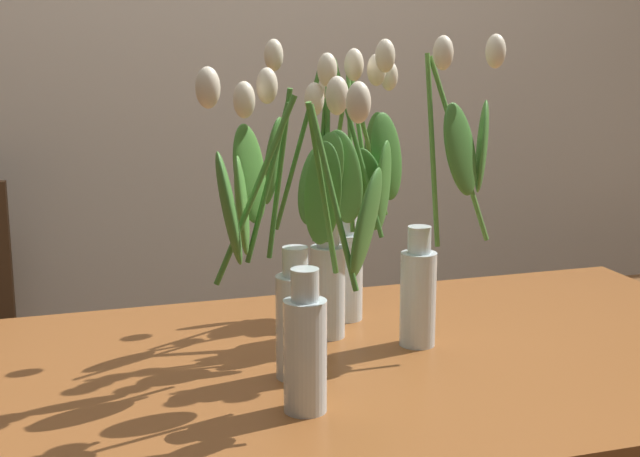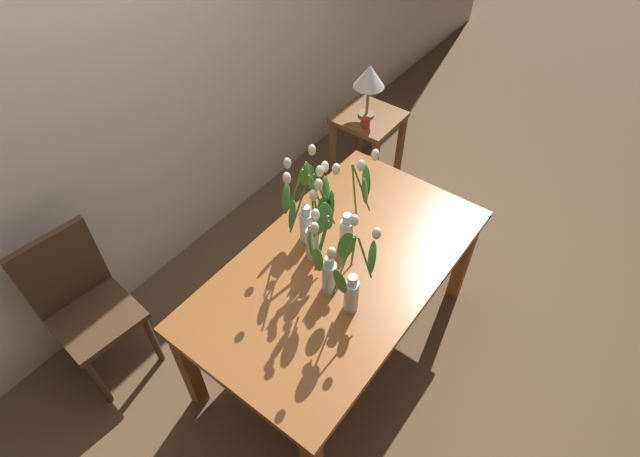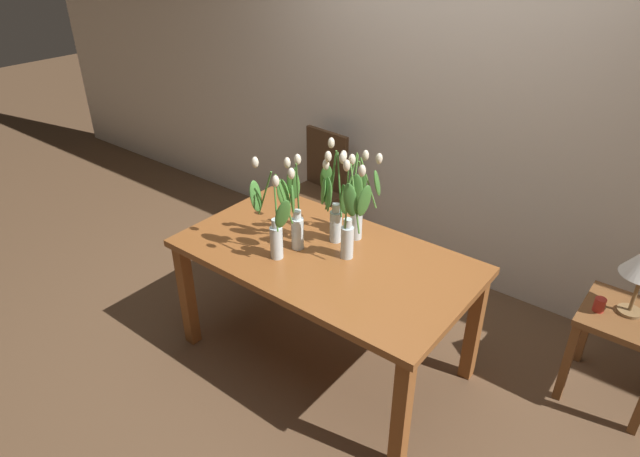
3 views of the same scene
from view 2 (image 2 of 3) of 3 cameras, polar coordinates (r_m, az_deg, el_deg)
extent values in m
plane|color=brown|center=(3.11, 1.88, -12.72)|extent=(18.00, 18.00, 0.00)
cube|color=silver|center=(2.90, -20.36, 16.55)|extent=(9.00, 0.10, 2.70)
cube|color=brown|center=(2.52, 2.27, -4.38)|extent=(1.60, 0.90, 0.04)
cube|color=brown|center=(3.15, 15.81, -3.40)|extent=(0.07, 0.07, 0.70)
cube|color=brown|center=(2.71, -14.53, -15.05)|extent=(0.07, 0.07, 0.70)
cube|color=brown|center=(3.36, 4.00, 2.66)|extent=(0.07, 0.07, 0.70)
cylinder|color=silver|center=(2.34, 1.04, -5.53)|extent=(0.07, 0.07, 0.18)
cylinder|color=silver|center=(2.25, 1.08, -3.74)|extent=(0.04, 0.04, 0.05)
cylinder|color=silver|center=(2.36, 1.03, -5.97)|extent=(0.06, 0.06, 0.11)
cylinder|color=#3D752D|center=(2.13, 0.18, -2.04)|extent=(0.08, 0.03, 0.27)
ellipsoid|color=#F2E5C6|center=(2.01, -0.63, 0.07)|extent=(0.04, 0.04, 0.06)
ellipsoid|color=#4C8E38|center=(2.12, -0.25, -3.56)|extent=(0.06, 0.10, 0.18)
cylinder|color=#3D752D|center=(2.14, 0.20, -1.25)|extent=(0.04, 0.05, 0.29)
ellipsoid|color=#F2E5C6|center=(2.04, -0.52, 1.57)|extent=(0.04, 0.04, 0.06)
ellipsoid|color=#4C8E38|center=(2.13, -0.97, -1.71)|extent=(0.09, 0.06, 0.18)
cylinder|color=silver|center=(2.28, 3.55, -7.62)|extent=(0.07, 0.07, 0.18)
cylinder|color=silver|center=(2.19, 3.69, -5.86)|extent=(0.04, 0.04, 0.05)
cylinder|color=silver|center=(2.31, 3.52, -8.05)|extent=(0.06, 0.06, 0.11)
cylinder|color=#478433|center=(2.11, 3.78, -2.54)|extent=(0.07, 0.06, 0.28)
ellipsoid|color=#F2E5C6|center=(2.03, 3.90, 0.93)|extent=(0.04, 0.04, 0.06)
ellipsoid|color=#427F33|center=(2.15, 2.94, -1.95)|extent=(0.07, 0.08, 0.18)
cylinder|color=#478433|center=(2.09, 5.10, -3.36)|extent=(0.06, 0.06, 0.28)
ellipsoid|color=#F2E5C6|center=(2.00, 6.41, -0.56)|extent=(0.04, 0.04, 0.06)
ellipsoid|color=#427F33|center=(2.15, 5.88, -3.26)|extent=(0.10, 0.08, 0.18)
cylinder|color=#478433|center=(2.04, 2.50, -4.55)|extent=(0.13, 0.02, 0.28)
ellipsoid|color=#F2E5C6|center=(1.89, 1.31, -2.79)|extent=(0.04, 0.04, 0.06)
ellipsoid|color=#427F33|center=(2.02, 2.29, -6.00)|extent=(0.06, 0.08, 0.17)
cylinder|color=silver|center=(2.47, -0.85, -1.72)|extent=(0.07, 0.07, 0.18)
cylinder|color=silver|center=(2.39, -0.88, 0.11)|extent=(0.04, 0.04, 0.05)
cylinder|color=silver|center=(2.50, -0.84, -2.17)|extent=(0.06, 0.06, 0.11)
cylinder|color=#3D752D|center=(2.26, -0.49, 2.29)|extent=(0.02, 0.05, 0.32)
ellipsoid|color=#F2E5C6|center=(2.14, -0.18, 4.97)|extent=(0.04, 0.04, 0.06)
ellipsoid|color=#427F33|center=(2.27, 0.69, 1.40)|extent=(0.09, 0.07, 0.18)
cylinder|color=#3D752D|center=(2.28, 0.52, 3.23)|extent=(0.08, 0.07, 0.33)
ellipsoid|color=#F2E5C6|center=(2.18, 1.84, 6.71)|extent=(0.04, 0.04, 0.06)
ellipsoid|color=#427F33|center=(2.36, 1.30, 2.63)|extent=(0.07, 0.07, 0.17)
cylinder|color=#3D752D|center=(2.27, -0.79, 1.72)|extent=(0.04, 0.04, 0.26)
ellipsoid|color=#F2E5C6|center=(2.16, -0.72, 3.74)|extent=(0.04, 0.04, 0.06)
ellipsoid|color=#427F33|center=(2.25, 0.09, 0.94)|extent=(0.09, 0.08, 0.18)
cylinder|color=#3D752D|center=(2.26, -2.35, 2.69)|extent=(0.08, 0.07, 0.33)
ellipsoid|color=#F2E5C6|center=(2.14, -3.77, 5.70)|extent=(0.04, 0.04, 0.06)
ellipsoid|color=#427F33|center=(2.25, -3.16, 1.53)|extent=(0.08, 0.09, 0.17)
cylinder|color=silver|center=(2.51, 2.97, -0.72)|extent=(0.07, 0.07, 0.18)
cylinder|color=silver|center=(2.43, 3.08, 1.12)|extent=(0.04, 0.04, 0.05)
cylinder|color=silver|center=(2.54, 2.95, -1.17)|extent=(0.06, 0.06, 0.11)
cylinder|color=#56933D|center=(2.34, 4.69, 4.54)|extent=(0.11, 0.06, 0.33)
ellipsoid|color=#F2E5C6|center=(2.25, 6.26, 8.26)|extent=(0.04, 0.04, 0.06)
ellipsoid|color=#427F33|center=(2.37, 5.23, 5.30)|extent=(0.07, 0.09, 0.18)
cylinder|color=#56933D|center=(2.31, 3.92, 3.89)|extent=(0.02, 0.05, 0.35)
ellipsoid|color=#F2E5C6|center=(2.19, 4.64, 7.10)|extent=(0.04, 0.04, 0.06)
ellipsoid|color=#427F33|center=(2.32, 5.09, 4.21)|extent=(0.11, 0.05, 0.18)
cylinder|color=silver|center=(2.55, -1.56, 0.20)|extent=(0.07, 0.07, 0.18)
cylinder|color=silver|center=(2.47, -1.61, 2.04)|extent=(0.04, 0.04, 0.05)
cylinder|color=silver|center=(2.57, -1.55, -0.26)|extent=(0.06, 0.06, 0.11)
cylinder|color=#56933D|center=(2.40, -2.72, 4.61)|extent=(0.02, 0.09, 0.26)
ellipsoid|color=#F2E5C6|center=(2.33, -3.71, 7.35)|extent=(0.04, 0.04, 0.06)
ellipsoid|color=#427F33|center=(2.44, -3.84, 3.40)|extent=(0.11, 0.05, 0.18)
cylinder|color=#56933D|center=(2.35, -0.49, 4.31)|extent=(0.03, 0.09, 0.30)
ellipsoid|color=#F2E5C6|center=(2.23, 0.55, 6.97)|extent=(0.04, 0.04, 0.06)
ellipsoid|color=#427F33|center=(2.36, 0.71, 4.31)|extent=(0.09, 0.06, 0.17)
cylinder|color=#56933D|center=(2.33, -0.80, 4.02)|extent=(0.03, 0.10, 0.31)
ellipsoid|color=#F2E5C6|center=(2.19, -0.04, 6.47)|extent=(0.04, 0.04, 0.06)
ellipsoid|color=#427F33|center=(2.37, 0.38, 2.48)|extent=(0.11, 0.06, 0.18)
cylinder|color=#56933D|center=(2.41, -1.24, 5.39)|extent=(0.10, 0.04, 0.28)
ellipsoid|color=#F2E5C6|center=(2.35, -0.91, 8.85)|extent=(0.04, 0.04, 0.06)
ellipsoid|color=#427F33|center=(2.45, -1.57, 6.02)|extent=(0.05, 0.12, 0.18)
cube|color=#4C331E|center=(2.91, -23.95, -9.18)|extent=(0.44, 0.44, 0.04)
cylinder|color=#4C331E|center=(3.02, -18.28, -11.81)|extent=(0.04, 0.04, 0.43)
cylinder|color=#4C331E|center=(2.98, -23.71, -15.55)|extent=(0.04, 0.04, 0.43)
cylinder|color=#4C331E|center=(3.22, -21.67, -8.04)|extent=(0.04, 0.04, 0.43)
cylinder|color=#4C331E|center=(3.19, -26.76, -11.45)|extent=(0.04, 0.04, 0.43)
cube|color=#4C331E|center=(2.85, -27.21, -4.11)|extent=(0.40, 0.07, 0.46)
cube|color=brown|center=(3.82, 5.56, 12.33)|extent=(0.44, 0.44, 0.04)
cube|color=brown|center=(3.78, 6.09, 6.59)|extent=(0.04, 0.04, 0.51)
cube|color=brown|center=(4.05, 9.04, 9.32)|extent=(0.04, 0.04, 0.51)
cube|color=brown|center=(3.94, 1.40, 8.77)|extent=(0.04, 0.04, 0.51)
cube|color=brown|center=(4.19, 4.52, 11.30)|extent=(0.04, 0.04, 0.51)
cylinder|color=olive|center=(3.81, 5.27, 12.72)|extent=(0.12, 0.12, 0.02)
cylinder|color=olive|center=(3.75, 5.39, 14.23)|extent=(0.02, 0.02, 0.22)
cone|color=silver|center=(3.65, 5.61, 16.74)|extent=(0.22, 0.22, 0.16)
cylinder|color=#B72D23|center=(3.67, 5.21, 11.76)|extent=(0.06, 0.06, 0.07)
camera|label=1|loc=(1.67, 38.48, -26.53)|focal=50.77mm
camera|label=3|loc=(3.06, 62.19, 17.36)|focal=30.54mm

